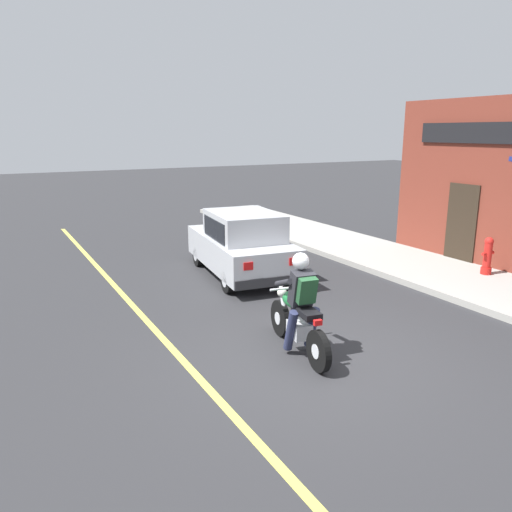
{
  "coord_description": "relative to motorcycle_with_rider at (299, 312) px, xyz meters",
  "views": [
    {
      "loc": [
        -4.18,
        -5.73,
        3.39
      ],
      "look_at": [
        0.51,
        2.8,
        0.95
      ],
      "focal_mm": 35.0,
      "sensor_mm": 36.0,
      "label": 1
    }
  ],
  "objects": [
    {
      "name": "lane_stripe",
      "position": [
        -1.71,
        2.68,
        -0.67
      ],
      "size": [
        0.12,
        19.8,
        0.01
      ],
      "primitive_type": "cube",
      "color": "#D1C64C",
      "rests_on": "ground"
    },
    {
      "name": "sidewalk_curb",
      "position": [
        5.33,
        2.68,
        -0.61
      ],
      "size": [
        2.6,
        22.0,
        0.14
      ],
      "primitive_type": "cube",
      "color": "#9E9B93",
      "rests_on": "ground"
    },
    {
      "name": "car_hatchback",
      "position": [
        1.19,
        4.26,
        0.09
      ],
      "size": [
        2.09,
        3.95,
        1.57
      ],
      "color": "black",
      "rests_on": "ground"
    },
    {
      "name": "motorcycle_with_rider",
      "position": [
        0.0,
        0.0,
        0.0
      ],
      "size": [
        0.64,
        2.01,
        1.62
      ],
      "color": "black",
      "rests_on": "ground"
    },
    {
      "name": "fire_hydrant",
      "position": [
        6.04,
        1.19,
        -0.11
      ],
      "size": [
        0.36,
        0.24,
        0.88
      ],
      "color": "red",
      "rests_on": "sidewalk_curb"
    },
    {
      "name": "ground_plane",
      "position": [
        0.09,
        -0.32,
        -0.68
      ],
      "size": [
        80.0,
        80.0,
        0.0
      ],
      "primitive_type": "plane",
      "color": "#2B2B2D"
    }
  ]
}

